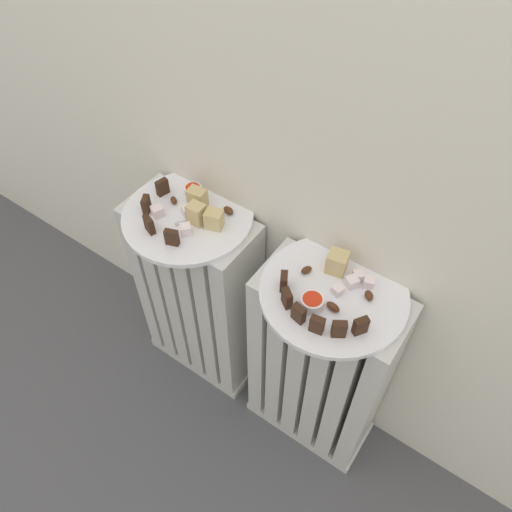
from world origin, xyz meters
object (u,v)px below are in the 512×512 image
radiator_right (319,368)px  jam_bowl_right (312,302)px  jam_bowl_left (193,190)px  plate_right (334,293)px  fork (201,217)px  radiator_left (200,297)px  plate_left (188,216)px

radiator_right → jam_bowl_right: bearing=-107.9°
jam_bowl_left → jam_bowl_right: bearing=-16.6°
plate_right → jam_bowl_right: jam_bowl_right is taller
radiator_right → fork: bearing=178.6°
radiator_left → radiator_right: size_ratio=1.00×
radiator_left → fork: (0.03, 0.01, 0.33)m
radiator_left → jam_bowl_left: bearing=118.1°
jam_bowl_left → plate_left: bearing=-61.9°
plate_left → jam_bowl_right: bearing=-9.0°
fork → radiator_left: bearing=-164.7°
jam_bowl_left → radiator_left: bearing=-61.9°
radiator_right → plate_right: (0.00, 0.00, 0.32)m
radiator_left → jam_bowl_left: size_ratio=14.84×
radiator_left → plate_right: size_ratio=2.05×
plate_right → radiator_right: bearing=-116.6°
jam_bowl_left → jam_bowl_right: (0.40, -0.12, 0.00)m
plate_left → fork: 0.03m
radiator_left → plate_left: 0.32m
radiator_right → fork: size_ratio=6.49×
radiator_right → fork: fork is taller
radiator_left → jam_bowl_right: jam_bowl_right is taller
radiator_right → jam_bowl_left: 0.54m
plate_right → fork: (-0.35, 0.01, 0.01)m
jam_bowl_left → fork: jam_bowl_left is taller
jam_bowl_right → fork: (-0.33, 0.07, -0.01)m
plate_right → radiator_left: bearing=-180.0°
plate_right → jam_bowl_left: size_ratio=7.25×
jam_bowl_left → fork: bearing=-38.8°
plate_left → radiator_left: bearing=-63.4°
radiator_left → jam_bowl_right: bearing=-9.0°
plate_right → jam_bowl_left: (-0.42, 0.06, 0.02)m
radiator_right → plate_left: (-0.39, 0.00, 0.32)m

